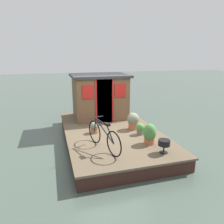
% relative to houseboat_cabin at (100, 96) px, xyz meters
% --- Properties ---
extents(ground_plane, '(60.00, 60.00, 0.00)m').
position_rel_houseboat_cabin_xyz_m(ground_plane, '(-1.64, 0.00, -1.36)').
color(ground_plane, '#47564C').
extents(houseboat_deck, '(5.51, 3.19, 0.44)m').
position_rel_houseboat_cabin_xyz_m(houseboat_deck, '(-1.64, 0.00, -1.14)').
color(houseboat_deck, brown).
rests_on(houseboat_deck, ground_plane).
extents(houseboat_cabin, '(1.83, 2.30, 1.81)m').
position_rel_houseboat_cabin_xyz_m(houseboat_cabin, '(0.00, 0.00, 0.00)').
color(houseboat_cabin, brown).
rests_on(houseboat_cabin, houseboat_deck).
extents(bicycle, '(1.70, 0.63, 0.84)m').
position_rel_houseboat_cabin_xyz_m(bicycle, '(-3.15, 0.63, -0.53)').
color(bicycle, black).
rests_on(bicycle, houseboat_deck).
extents(potted_plant_thyme, '(0.28, 0.28, 0.39)m').
position_rel_houseboat_cabin_xyz_m(potted_plant_thyme, '(-2.38, -0.82, -0.71)').
color(potted_plant_thyme, slate).
rests_on(potted_plant_thyme, houseboat_deck).
extents(potted_plant_ivy, '(0.39, 0.39, 0.63)m').
position_rel_houseboat_cabin_xyz_m(potted_plant_ivy, '(-3.18, -0.78, -0.61)').
color(potted_plant_ivy, '#B2603D').
rests_on(potted_plant_ivy, houseboat_deck).
extents(potted_plant_basil, '(0.43, 0.43, 0.60)m').
position_rel_houseboat_cabin_xyz_m(potted_plant_basil, '(-1.83, -0.78, -0.59)').
color(potted_plant_basil, '#B2603D').
rests_on(potted_plant_basil, houseboat_deck).
extents(potted_plant_sage, '(0.28, 0.28, 0.38)m').
position_rel_houseboat_cabin_xyz_m(potted_plant_sage, '(-1.81, 0.62, -0.72)').
color(potted_plant_sage, '#B2603D').
rests_on(potted_plant_sage, houseboat_deck).
extents(charcoal_grill, '(0.32, 0.32, 0.38)m').
position_rel_houseboat_cabin_xyz_m(charcoal_grill, '(-3.85, -0.88, -0.64)').
color(charcoal_grill, black).
rests_on(charcoal_grill, houseboat_deck).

